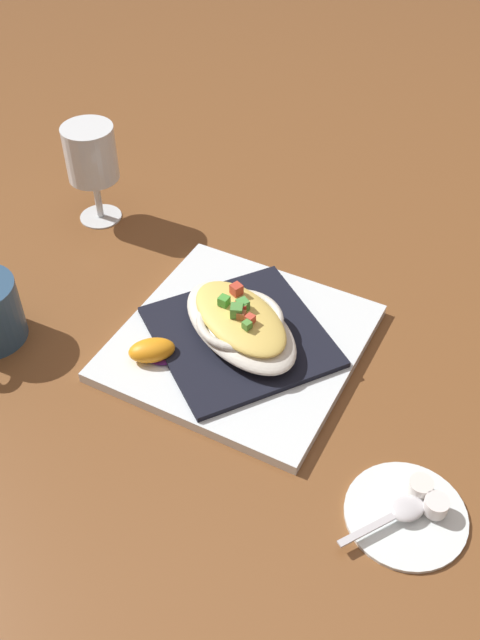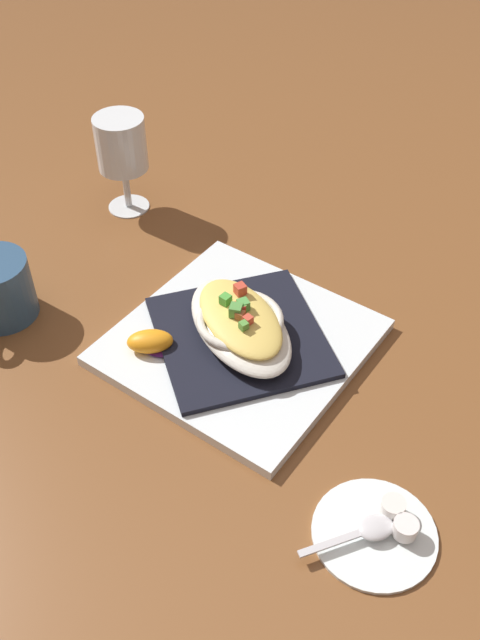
{
  "view_description": "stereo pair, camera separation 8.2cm",
  "coord_description": "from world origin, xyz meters",
  "px_view_note": "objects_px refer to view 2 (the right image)",
  "views": [
    {
      "loc": [
        0.5,
        0.32,
        0.61
      ],
      "look_at": [
        0.0,
        0.0,
        0.04
      ],
      "focal_mm": 39.97,
      "sensor_mm": 36.0,
      "label": 1
    },
    {
      "loc": [
        0.45,
        0.38,
        0.61
      ],
      "look_at": [
        0.0,
        0.0,
        0.04
      ],
      "focal_mm": 39.97,
      "sensor_mm": 36.0,
      "label": 2
    }
  ],
  "objects_px": {
    "orange_garnish": "(153,342)",
    "creamer_saucer": "(374,532)",
    "creamer_cup_1": "(393,507)",
    "square_plate": "(240,342)",
    "creamer_cup_0": "(405,528)",
    "spoon": "(371,529)",
    "gratin_dish": "(240,322)",
    "stemmed_glass": "(122,149)"
  },
  "relations": [
    {
      "from": "spoon",
      "to": "gratin_dish",
      "type": "bearing_deg",
      "value": -113.55
    },
    {
      "from": "spoon",
      "to": "creamer_cup_1",
      "type": "height_order",
      "value": "creamer_cup_1"
    },
    {
      "from": "orange_garnish",
      "to": "creamer_saucer",
      "type": "xyz_separation_m",
      "value": [
        0.03,
        0.32,
        -0.02
      ]
    },
    {
      "from": "gratin_dish",
      "to": "creamer_cup_1",
      "type": "xyz_separation_m",
      "value": [
        0.08,
        0.26,
        -0.02
      ]
    },
    {
      "from": "orange_garnish",
      "to": "creamer_saucer",
      "type": "distance_m",
      "value": 0.33
    },
    {
      "from": "orange_garnish",
      "to": "creamer_cup_0",
      "type": "xyz_separation_m",
      "value": [
        0.01,
        0.35,
        -0.01
      ]
    },
    {
      "from": "stemmed_glass",
      "to": "creamer_cup_0",
      "type": "xyz_separation_m",
      "value": [
        0.2,
        0.59,
        -0.08
      ]
    },
    {
      "from": "creamer_saucer",
      "to": "spoon",
      "type": "relative_size",
      "value": 1.29
    },
    {
      "from": "creamer_saucer",
      "to": "creamer_cup_1",
      "type": "distance_m",
      "value": 0.03
    },
    {
      "from": "square_plate",
      "to": "creamer_saucer",
      "type": "height_order",
      "value": "square_plate"
    },
    {
      "from": "square_plate",
      "to": "creamer_saucer",
      "type": "xyz_separation_m",
      "value": [
        0.11,
        0.26,
        -0.0
      ]
    },
    {
      "from": "square_plate",
      "to": "creamer_cup_1",
      "type": "xyz_separation_m",
      "value": [
        0.08,
        0.26,
        0.01
      ]
    },
    {
      "from": "stemmed_glass",
      "to": "spoon",
      "type": "xyz_separation_m",
      "value": [
        0.22,
        0.57,
        -0.08
      ]
    },
    {
      "from": "square_plate",
      "to": "orange_garnish",
      "type": "height_order",
      "value": "orange_garnish"
    },
    {
      "from": "creamer_saucer",
      "to": "creamer_cup_1",
      "type": "relative_size",
      "value": 4.97
    },
    {
      "from": "spoon",
      "to": "creamer_cup_0",
      "type": "bearing_deg",
      "value": 128.87
    },
    {
      "from": "creamer_saucer",
      "to": "creamer_cup_0",
      "type": "height_order",
      "value": "creamer_cup_0"
    },
    {
      "from": "square_plate",
      "to": "creamer_cup_0",
      "type": "relative_size",
      "value": 11.29
    },
    {
      "from": "spoon",
      "to": "creamer_cup_1",
      "type": "relative_size",
      "value": 3.86
    },
    {
      "from": "creamer_cup_1",
      "to": "orange_garnish",
      "type": "bearing_deg",
      "value": -90.32
    },
    {
      "from": "orange_garnish",
      "to": "stemmed_glass",
      "type": "distance_m",
      "value": 0.32
    },
    {
      "from": "orange_garnish",
      "to": "creamer_cup_1",
      "type": "distance_m",
      "value": 0.33
    },
    {
      "from": "stemmed_glass",
      "to": "creamer_cup_1",
      "type": "distance_m",
      "value": 0.61
    },
    {
      "from": "square_plate",
      "to": "creamer_cup_1",
      "type": "relative_size",
      "value": 11.29
    },
    {
      "from": "gratin_dish",
      "to": "creamer_cup_0",
      "type": "bearing_deg",
      "value": 71.87
    },
    {
      "from": "orange_garnish",
      "to": "creamer_cup_0",
      "type": "relative_size",
      "value": 2.96
    },
    {
      "from": "gratin_dish",
      "to": "creamer_saucer",
      "type": "height_order",
      "value": "gratin_dish"
    },
    {
      "from": "creamer_cup_0",
      "to": "square_plate",
      "type": "bearing_deg",
      "value": -108.13
    },
    {
      "from": "square_plate",
      "to": "creamer_cup_0",
      "type": "height_order",
      "value": "creamer_cup_0"
    },
    {
      "from": "creamer_saucer",
      "to": "gratin_dish",
      "type": "bearing_deg",
      "value": -112.53
    },
    {
      "from": "square_plate",
      "to": "creamer_saucer",
      "type": "distance_m",
      "value": 0.28
    },
    {
      "from": "square_plate",
      "to": "creamer_cup_1",
      "type": "distance_m",
      "value": 0.27
    },
    {
      "from": "creamer_saucer",
      "to": "stemmed_glass",
      "type": "bearing_deg",
      "value": -111.05
    },
    {
      "from": "gratin_dish",
      "to": "spoon",
      "type": "height_order",
      "value": "gratin_dish"
    },
    {
      "from": "square_plate",
      "to": "gratin_dish",
      "type": "height_order",
      "value": "gratin_dish"
    },
    {
      "from": "square_plate",
      "to": "stemmed_glass",
      "type": "distance_m",
      "value": 0.35
    },
    {
      "from": "creamer_cup_0",
      "to": "creamer_cup_1",
      "type": "bearing_deg",
      "value": -119.3
    },
    {
      "from": "square_plate",
      "to": "gratin_dish",
      "type": "distance_m",
      "value": 0.03
    },
    {
      "from": "creamer_cup_0",
      "to": "creamer_cup_1",
      "type": "xyz_separation_m",
      "value": [
        -0.01,
        -0.02,
        0.0
      ]
    },
    {
      "from": "creamer_cup_0",
      "to": "orange_garnish",
      "type": "bearing_deg",
      "value": -92.19
    },
    {
      "from": "orange_garnish",
      "to": "creamer_cup_1",
      "type": "height_order",
      "value": "orange_garnish"
    },
    {
      "from": "orange_garnish",
      "to": "creamer_cup_1",
      "type": "relative_size",
      "value": 2.96
    }
  ]
}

